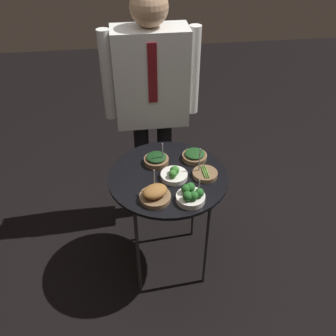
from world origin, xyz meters
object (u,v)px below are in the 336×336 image
at_px(bowl_spinach_back_right, 156,159).
at_px(bowl_roast_center, 155,194).
at_px(bowl_broccoli_mid_left, 174,174).
at_px(bowl_spinach_front_left, 195,156).
at_px(serving_cart, 168,183).
at_px(waiter_figure, 151,89).
at_px(bowl_asparagus_mid_right, 205,174).
at_px(bowl_broccoli_front_right, 191,195).

relative_size(bowl_spinach_back_right, bowl_roast_center, 0.88).
distance_m(bowl_broccoli_mid_left, bowl_spinach_front_left, 0.21).
bearing_deg(serving_cart, waiter_figure, 94.18).
bearing_deg(waiter_figure, bowl_spinach_back_right, -92.24).
xyz_separation_m(serving_cart, bowl_asparagus_mid_right, (0.20, -0.03, 0.07)).
bearing_deg(bowl_broccoli_mid_left, bowl_spinach_front_left, 47.73).
xyz_separation_m(bowl_spinach_front_left, bowl_broccoli_front_right, (-0.09, -0.34, 0.01)).
xyz_separation_m(bowl_roast_center, waiter_figure, (0.05, 0.68, 0.25)).
bearing_deg(bowl_spinach_back_right, waiter_figure, 87.76).
height_order(bowl_broccoli_mid_left, bowl_broccoli_front_right, bowl_broccoli_front_right).
bearing_deg(waiter_figure, bowl_broccoli_front_right, -80.17).
xyz_separation_m(bowl_spinach_front_left, waiter_figure, (-0.21, 0.37, 0.26)).
xyz_separation_m(serving_cart, bowl_broccoli_mid_left, (0.03, -0.03, 0.08)).
bearing_deg(bowl_broccoli_front_right, serving_cart, 112.03).
bearing_deg(bowl_roast_center, bowl_asparagus_mid_right, 27.49).
bearing_deg(bowl_broccoli_front_right, bowl_roast_center, 169.43).
bearing_deg(bowl_broccoli_front_right, bowl_spinach_back_right, 112.46).
height_order(bowl_roast_center, bowl_asparagus_mid_right, bowl_asparagus_mid_right).
height_order(bowl_spinach_front_left, bowl_roast_center, bowl_roast_center).
distance_m(serving_cart, bowl_broccoli_mid_left, 0.09).
xyz_separation_m(bowl_spinach_back_right, bowl_asparagus_mid_right, (0.25, -0.15, -0.01)).
distance_m(bowl_spinach_back_right, bowl_roast_center, 0.31).
relative_size(bowl_broccoli_front_right, waiter_figure, 0.09).
bearing_deg(bowl_spinach_front_left, bowl_roast_center, -130.20).
height_order(bowl_spinach_back_right, bowl_broccoli_mid_left, bowl_spinach_back_right).
xyz_separation_m(bowl_spinach_back_right, bowl_broccoli_front_right, (0.14, -0.34, 0.01)).
bearing_deg(bowl_roast_center, serving_cart, 63.67).
distance_m(bowl_broccoli_front_right, bowl_asparagus_mid_right, 0.22).
xyz_separation_m(serving_cart, bowl_spinach_front_left, (0.17, 0.13, 0.08)).
bearing_deg(bowl_broccoli_mid_left, bowl_roast_center, -127.92).
height_order(bowl_spinach_back_right, bowl_asparagus_mid_right, bowl_asparagus_mid_right).
height_order(bowl_spinach_front_left, bowl_asparagus_mid_right, bowl_asparagus_mid_right).
distance_m(bowl_roast_center, bowl_asparagus_mid_right, 0.33).
bearing_deg(bowl_broccoli_mid_left, bowl_spinach_back_right, 118.32).
bearing_deg(serving_cart, bowl_spinach_back_right, 113.22).
bearing_deg(bowl_asparagus_mid_right, bowl_roast_center, -152.51).
bearing_deg(bowl_asparagus_mid_right, bowl_spinach_front_left, 99.70).
height_order(serving_cart, bowl_broccoli_mid_left, bowl_broccoli_mid_left).
relative_size(bowl_spinach_front_left, bowl_asparagus_mid_right, 0.86).
height_order(bowl_spinach_front_left, waiter_figure, waiter_figure).
relative_size(bowl_spinach_back_right, bowl_broccoli_mid_left, 0.98).
height_order(serving_cart, bowl_asparagus_mid_right, bowl_asparagus_mid_right).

